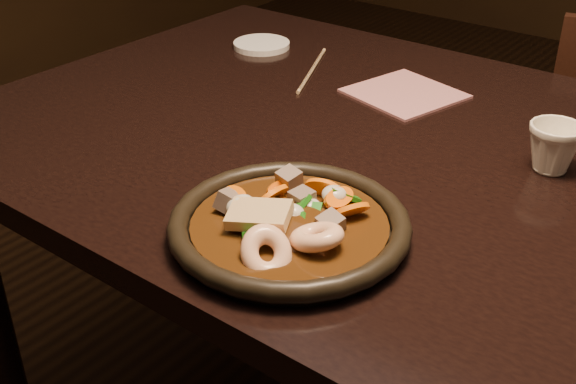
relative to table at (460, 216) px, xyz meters
The scene contains 7 objects.
table is the anchor object (origin of this frame).
plate 0.31m from the table, 108.33° to the right, with size 0.29×0.29×0.03m.
stirfry 0.32m from the table, 108.30° to the right, with size 0.19×0.21×0.06m.
saucer_left 0.61m from the table, 157.70° to the left, with size 0.11×0.11×0.01m, color white.
tea_cup 0.16m from the table, 37.91° to the left, with size 0.07×0.07×0.07m, color white.
chopsticks 0.45m from the table, 155.55° to the left, with size 0.10×0.21×0.01m.
napkin 0.29m from the table, 137.73° to the left, with size 0.17×0.17×0.00m, color #AB696C.
Camera 1 is at (0.35, -0.86, 1.23)m, focal length 45.00 mm.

